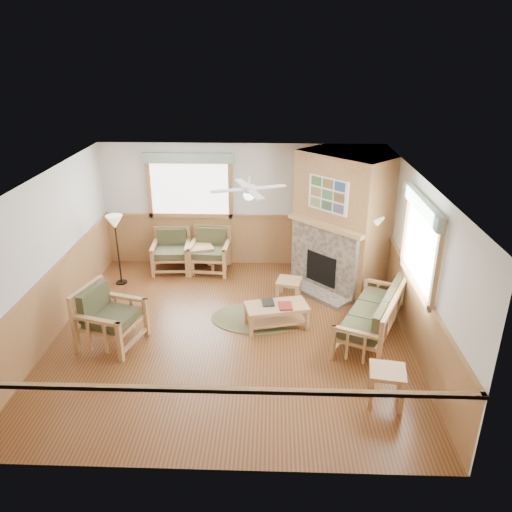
{
  "coord_description": "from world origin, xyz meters",
  "views": [
    {
      "loc": [
        0.68,
        -7.36,
        4.61
      ],
      "look_at": [
        0.4,
        0.7,
        1.15
      ],
      "focal_mm": 35.0,
      "sensor_mm": 36.0,
      "label": 1
    }
  ],
  "objects_px": {
    "armchair_back_left": "(171,251)",
    "coffee_table": "(276,316)",
    "end_table_sofa": "(386,386)",
    "floor_lamp_right": "(370,258)",
    "footstool": "(289,289)",
    "floor_lamp_left": "(118,250)",
    "sofa": "(372,314)",
    "armchair_left": "(111,317)",
    "armchair_back_right": "(210,251)",
    "end_table_chairs": "(201,258)"
  },
  "relations": [
    {
      "from": "sofa",
      "to": "footstool",
      "type": "height_order",
      "value": "sofa"
    },
    {
      "from": "sofa",
      "to": "footstool",
      "type": "bearing_deg",
      "value": -110.49
    },
    {
      "from": "sofa",
      "to": "coffee_table",
      "type": "bearing_deg",
      "value": -74.88
    },
    {
      "from": "armchair_back_right",
      "to": "floor_lamp_right",
      "type": "relative_size",
      "value": 0.55
    },
    {
      "from": "armchair_back_right",
      "to": "coffee_table",
      "type": "bearing_deg",
      "value": -54.48
    },
    {
      "from": "floor_lamp_right",
      "to": "armchair_left",
      "type": "bearing_deg",
      "value": -158.13
    },
    {
      "from": "armchair_back_right",
      "to": "end_table_chairs",
      "type": "xyz_separation_m",
      "value": [
        -0.2,
        0.0,
        -0.17
      ]
    },
    {
      "from": "sofa",
      "to": "footstool",
      "type": "distance_m",
      "value": 1.93
    },
    {
      "from": "end_table_sofa",
      "to": "sofa",
      "type": "bearing_deg",
      "value": 86.78
    },
    {
      "from": "end_table_chairs",
      "to": "end_table_sofa",
      "type": "xyz_separation_m",
      "value": [
        3.14,
        -4.27,
        -0.02
      ]
    },
    {
      "from": "armchair_back_left",
      "to": "floor_lamp_left",
      "type": "bearing_deg",
      "value": -147.75
    },
    {
      "from": "armchair_back_left",
      "to": "armchair_back_right",
      "type": "xyz_separation_m",
      "value": [
        0.84,
        0.0,
        0.02
      ]
    },
    {
      "from": "armchair_left",
      "to": "coffee_table",
      "type": "xyz_separation_m",
      "value": [
        2.71,
        0.62,
        -0.28
      ]
    },
    {
      "from": "footstool",
      "to": "floor_lamp_left",
      "type": "bearing_deg",
      "value": 171.12
    },
    {
      "from": "end_table_sofa",
      "to": "footstool",
      "type": "bearing_deg",
      "value": 112.36
    },
    {
      "from": "armchair_back_right",
      "to": "floor_lamp_right",
      "type": "bearing_deg",
      "value": -15.76
    },
    {
      "from": "floor_lamp_right",
      "to": "armchair_back_left",
      "type": "bearing_deg",
      "value": 164.43
    },
    {
      "from": "end_table_chairs",
      "to": "armchair_left",
      "type": "bearing_deg",
      "value": -109.92
    },
    {
      "from": "armchair_back_right",
      "to": "armchair_back_left",
      "type": "bearing_deg",
      "value": -176.4
    },
    {
      "from": "armchair_left",
      "to": "floor_lamp_right",
      "type": "height_order",
      "value": "floor_lamp_right"
    },
    {
      "from": "armchair_back_left",
      "to": "footstool",
      "type": "height_order",
      "value": "armchair_back_left"
    },
    {
      "from": "floor_lamp_left",
      "to": "floor_lamp_right",
      "type": "height_order",
      "value": "floor_lamp_right"
    },
    {
      "from": "coffee_table",
      "to": "end_table_chairs",
      "type": "height_order",
      "value": "end_table_chairs"
    },
    {
      "from": "end_table_chairs",
      "to": "end_table_sofa",
      "type": "relative_size",
      "value": 1.07
    },
    {
      "from": "armchair_back_right",
      "to": "floor_lamp_left",
      "type": "relative_size",
      "value": 0.62
    },
    {
      "from": "footstool",
      "to": "floor_lamp_left",
      "type": "relative_size",
      "value": 0.3
    },
    {
      "from": "sofa",
      "to": "footstool",
      "type": "xyz_separation_m",
      "value": [
        -1.35,
        1.36,
        -0.25
      ]
    },
    {
      "from": "armchair_back_left",
      "to": "end_table_sofa",
      "type": "relative_size",
      "value": 1.65
    },
    {
      "from": "armchair_back_left",
      "to": "armchair_left",
      "type": "xyz_separation_m",
      "value": [
        -0.43,
        -2.93,
        0.05
      ]
    },
    {
      "from": "armchair_back_right",
      "to": "end_table_sofa",
      "type": "relative_size",
      "value": 1.71
    },
    {
      "from": "coffee_table",
      "to": "armchair_back_right",
      "type": "bearing_deg",
      "value": 108.15
    },
    {
      "from": "end_table_chairs",
      "to": "end_table_sofa",
      "type": "height_order",
      "value": "end_table_chairs"
    },
    {
      "from": "floor_lamp_left",
      "to": "armchair_back_left",
      "type": "bearing_deg",
      "value": 36.19
    },
    {
      "from": "armchair_back_right",
      "to": "end_table_chairs",
      "type": "bearing_deg",
      "value": -176.4
    },
    {
      "from": "armchair_back_left",
      "to": "end_table_chairs",
      "type": "relative_size",
      "value": 1.53
    },
    {
      "from": "armchair_back_left",
      "to": "coffee_table",
      "type": "relative_size",
      "value": 0.83
    },
    {
      "from": "sofa",
      "to": "end_table_sofa",
      "type": "distance_m",
      "value": 1.7
    },
    {
      "from": "armchair_left",
      "to": "footstool",
      "type": "bearing_deg",
      "value": -44.02
    },
    {
      "from": "floor_lamp_left",
      "to": "armchair_back_right",
      "type": "bearing_deg",
      "value": 21.11
    },
    {
      "from": "armchair_back_left",
      "to": "coffee_table",
      "type": "xyz_separation_m",
      "value": [
        2.28,
        -2.32,
        -0.23
      ]
    },
    {
      "from": "sofa",
      "to": "end_table_sofa",
      "type": "bearing_deg",
      "value": 21.48
    },
    {
      "from": "sofa",
      "to": "armchair_left",
      "type": "height_order",
      "value": "armchair_left"
    },
    {
      "from": "sofa",
      "to": "armchair_left",
      "type": "relative_size",
      "value": 1.94
    },
    {
      "from": "armchair_back_right",
      "to": "armchair_left",
      "type": "relative_size",
      "value": 0.93
    },
    {
      "from": "armchair_back_left",
      "to": "floor_lamp_left",
      "type": "xyz_separation_m",
      "value": [
        -0.94,
        -0.69,
        0.3
      ]
    },
    {
      "from": "armchair_left",
      "to": "armchair_back_left",
      "type": "bearing_deg",
      "value": 7.68
    },
    {
      "from": "floor_lamp_right",
      "to": "footstool",
      "type": "bearing_deg",
      "value": -176.43
    },
    {
      "from": "floor_lamp_right",
      "to": "end_table_chairs",
      "type": "bearing_deg",
      "value": 161.72
    },
    {
      "from": "end_table_chairs",
      "to": "footstool",
      "type": "xyz_separation_m",
      "value": [
        1.89,
        -1.23,
        -0.09
      ]
    },
    {
      "from": "end_table_sofa",
      "to": "footstool",
      "type": "height_order",
      "value": "end_table_sofa"
    }
  ]
}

